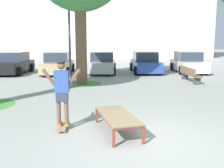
% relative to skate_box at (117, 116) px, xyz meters
% --- Properties ---
extents(ground_plane, '(120.00, 120.00, 0.00)m').
position_rel_skate_box_xyz_m(ground_plane, '(0.64, -0.62, -0.41)').
color(ground_plane, '#999993').
extents(building_facade, '(28.85, 4.00, 13.36)m').
position_rel_skate_box_xyz_m(building_facade, '(0.99, 28.50, 6.27)').
color(building_facade, silver).
rests_on(building_facade, ground).
extents(skate_box, '(1.07, 2.00, 0.46)m').
position_rel_skate_box_xyz_m(skate_box, '(0.00, 0.00, 0.00)').
color(skate_box, brown).
rests_on(skate_box, ground).
extents(skateboard, '(0.25, 0.81, 0.09)m').
position_rel_skate_box_xyz_m(skateboard, '(-1.40, 0.34, -0.34)').
color(skateboard, '#9E754C').
rests_on(skateboard, ground).
extents(skater, '(1.00, 0.30, 1.69)m').
position_rel_skate_box_xyz_m(skater, '(-1.40, 0.34, 0.66)').
color(skater, brown).
rests_on(skater, skateboard).
extents(grass_patch_mid_back, '(2.15, 2.15, 0.01)m').
position_rel_skate_box_xyz_m(grass_patch_mid_back, '(-1.07, 7.77, -0.41)').
color(grass_patch_mid_back, '#47893D').
rests_on(grass_patch_mid_back, ground).
extents(car_black, '(2.25, 4.36, 1.50)m').
position_rel_skate_box_xyz_m(car_black, '(-5.91, 12.64, 0.28)').
color(car_black, black).
rests_on(car_black, ground).
extents(car_tan, '(2.16, 4.32, 1.50)m').
position_rel_skate_box_xyz_m(car_tan, '(-2.81, 12.30, 0.28)').
color(car_tan, tan).
rests_on(car_tan, ground).
extents(car_silver, '(2.25, 4.36, 1.50)m').
position_rel_skate_box_xyz_m(car_silver, '(0.31, 12.49, 0.28)').
color(car_silver, '#B7BABF').
rests_on(car_silver, ground).
extents(car_blue, '(2.09, 4.29, 1.50)m').
position_rel_skate_box_xyz_m(car_blue, '(3.41, 12.46, 0.28)').
color(car_blue, '#28479E').
rests_on(car_blue, ground).
extents(car_white, '(2.18, 4.32, 1.50)m').
position_rel_skate_box_xyz_m(car_white, '(6.53, 12.20, 0.28)').
color(car_white, silver).
rests_on(car_white, ground).
extents(park_bench, '(0.51, 2.41, 0.83)m').
position_rel_skate_box_xyz_m(park_bench, '(4.96, 7.84, 0.03)').
color(park_bench, brown).
rests_on(park_bench, ground).
extents(light_post, '(0.36, 0.36, 5.83)m').
position_rel_skate_box_xyz_m(light_post, '(-1.73, 8.82, 3.41)').
color(light_post, '#4C4C51').
rests_on(light_post, ground).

